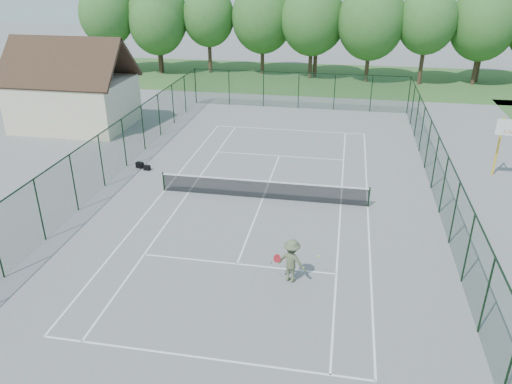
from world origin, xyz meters
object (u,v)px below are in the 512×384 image
(sports_bag_a, at_px, (140,165))
(tennis_player, at_px, (292,261))
(tennis_net, at_px, (263,189))
(basketball_goal, at_px, (503,136))

(sports_bag_a, distance_m, tennis_player, 14.50)
(tennis_net, height_order, sports_bag_a, tennis_net)
(sports_bag_a, bearing_deg, tennis_net, -5.05)
(tennis_net, distance_m, basketball_goal, 13.92)
(basketball_goal, height_order, sports_bag_a, basketball_goal)
(tennis_net, bearing_deg, tennis_player, -71.82)
(tennis_net, bearing_deg, basketball_goal, 21.65)
(basketball_goal, relative_size, tennis_player, 1.89)
(tennis_net, height_order, tennis_player, tennis_player)
(tennis_net, xyz_separation_m, basketball_goal, (12.80, 5.08, 1.99))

